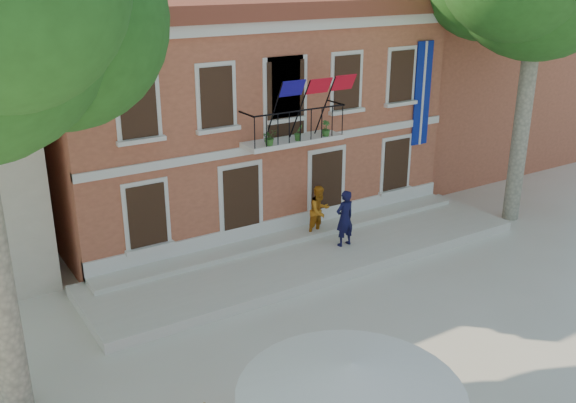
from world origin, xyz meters
The scene contains 7 objects.
ground centered at (0.00, 0.00, 0.00)m, with size 90.00×90.00×0.00m, color beige.
main_building centered at (2.00, 9.99, 3.78)m, with size 13.50×9.59×7.50m.
neighbor_east centered at (14.00, 11.00, 3.22)m, with size 9.40×9.40×6.40m.
terrace centered at (2.00, 4.40, 0.15)m, with size 14.00×3.40×0.30m, color silver.
patio_umbrella centered at (-2.87, -3.69, 2.44)m, with size 3.65×3.65×2.71m.
pedestrian_navy centered at (3.05, 4.23, 1.20)m, with size 0.65×0.43×1.79m, color #0F0F33.
pedestrian_orange centered at (2.84, 5.28, 1.14)m, with size 0.81×0.63×1.67m, color orange.
Camera 1 is at (-8.22, -10.27, 8.46)m, focal length 40.00 mm.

